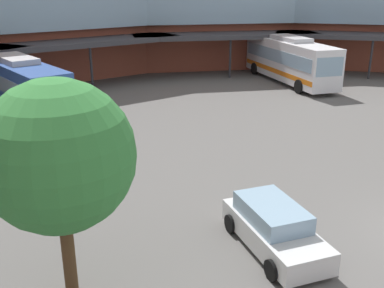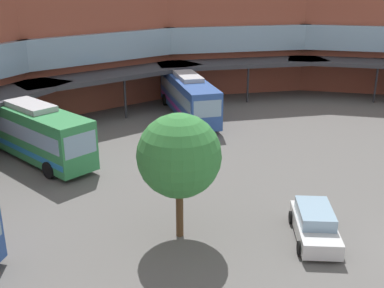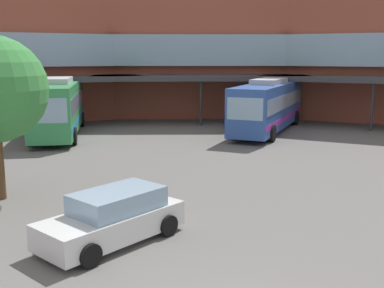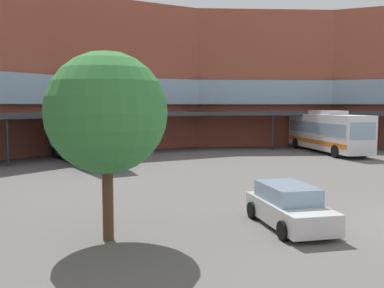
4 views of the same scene
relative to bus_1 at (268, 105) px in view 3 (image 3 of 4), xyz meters
The scene contains 4 objects.
station_building 12.48m from the bus_1, 155.09° to the right, with size 75.77×47.71×14.59m.
bus_1 is the anchor object (origin of this frame).
bus_4 14.74m from the bus_1, behind, with size 3.52×11.40×3.94m.
parked_car 21.88m from the bus_1, 124.74° to the right, with size 4.64×3.99×1.53m.
Camera 3 is at (-2.98, -7.58, 5.45)m, focal length 43.73 mm.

